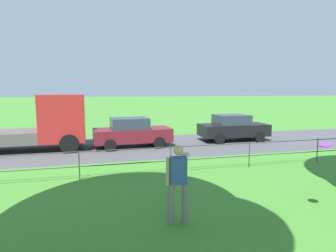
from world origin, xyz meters
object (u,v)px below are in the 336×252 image
Objects in this scene: frisbee at (325,145)px; flatbed_truck_far_right at (31,126)px; car_maroon_far_left at (132,132)px; person_thrower at (178,182)px.

frisbee is 0.05× the size of flatbed_truck_far_right.
flatbed_truck_far_right is at bearing 176.66° from car_maroon_far_left.
flatbed_truck_far_right is (-4.77, 9.19, 0.26)m from person_thrower.
flatbed_truck_far_right reaches higher than person_thrower.
person_thrower is 3.44m from frisbee.
frisbee is at bearing -50.29° from flatbed_truck_far_right.
flatbed_truck_far_right is 1.81× the size of car_maroon_far_left.
frisbee is (3.31, -0.55, 0.76)m from person_thrower.
flatbed_truck_far_right is 4.90m from car_maroon_far_left.
person_thrower is 8.91m from car_maroon_far_left.
flatbed_truck_far_right is at bearing 129.71° from frisbee.
frisbee is 12.66m from flatbed_truck_far_right.
flatbed_truck_far_right is (-8.09, 9.74, -0.51)m from frisbee.
frisbee is 10.03m from car_maroon_far_left.
car_maroon_far_left is at bearing 89.35° from person_thrower.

